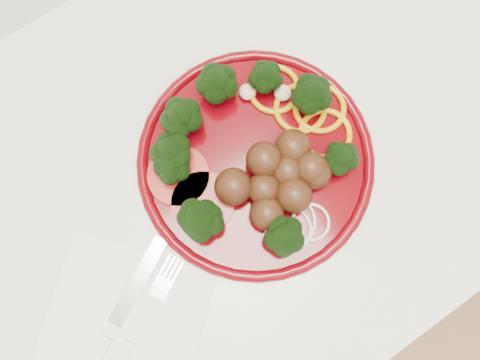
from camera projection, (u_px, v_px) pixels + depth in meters
counter at (288, 171)px, 1.04m from camera, size 2.40×0.60×0.90m
plate at (255, 161)px, 0.56m from camera, size 0.29×0.29×0.06m
napkin at (123, 326)px, 0.54m from camera, size 0.25×0.25×0.00m
knife at (104, 342)px, 0.53m from camera, size 0.19×0.11×0.01m
fork at (123, 356)px, 0.53m from camera, size 0.17×0.10×0.01m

